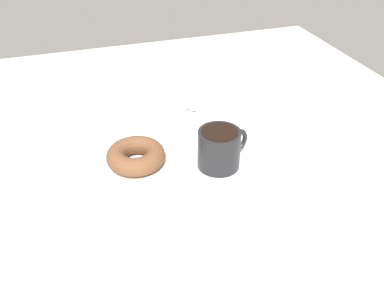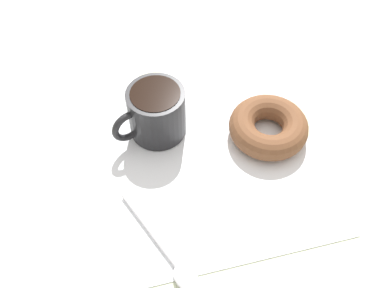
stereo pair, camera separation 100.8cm
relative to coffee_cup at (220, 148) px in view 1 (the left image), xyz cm
name	(u,v)px [view 1 (the left image)]	position (x,y,z in cm)	size (l,w,h in cm)	color
ground_plane	(180,156)	(6.50, 5.67, -5.07)	(120.00, 120.00, 2.00)	beige
napkin	(192,153)	(5.18, 3.57, -3.92)	(32.73, 32.73, 0.30)	white
coffee_cup	(220,148)	(0.00, 0.00, 0.00)	(7.71, 10.37, 7.28)	black
donut	(136,156)	(5.02, 14.40, -2.02)	(10.78, 10.78, 3.50)	brown
spoon	(199,111)	(19.43, -2.58, -3.37)	(14.44, 6.73, 0.90)	silver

